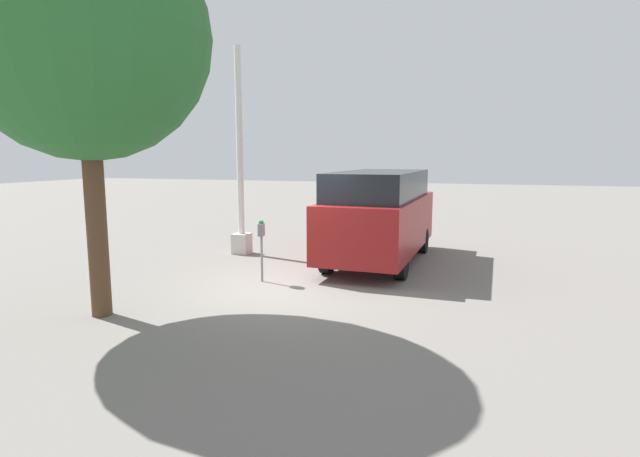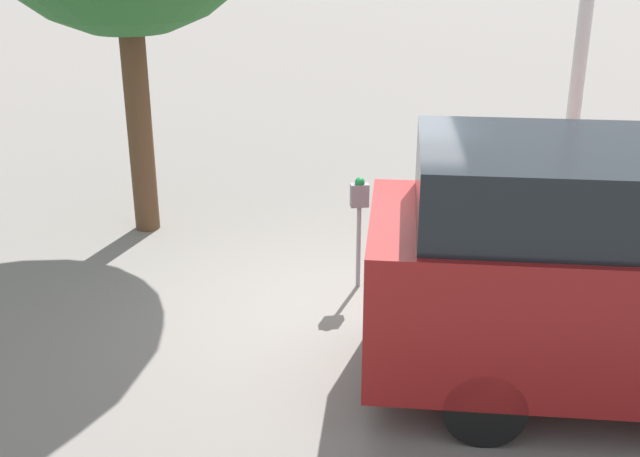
# 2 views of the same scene
# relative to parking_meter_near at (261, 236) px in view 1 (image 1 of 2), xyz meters

# --- Properties ---
(ground_plane) EXTENTS (80.00, 80.00, 0.00)m
(ground_plane) POSITION_rel_parking_meter_near_xyz_m (-0.32, -0.62, -0.97)
(ground_plane) COLOR slate
(parking_meter_near) EXTENTS (0.22, 0.15, 1.32)m
(parking_meter_near) POSITION_rel_parking_meter_near_xyz_m (0.00, 0.00, 0.00)
(parking_meter_near) COLOR gray
(parking_meter_near) RESTS_ON ground
(parking_meter_far) EXTENTS (0.22, 0.15, 1.43)m
(parking_meter_far) POSITION_rel_parking_meter_near_xyz_m (7.79, 0.04, 0.08)
(parking_meter_far) COLOR gray
(parking_meter_far) RESTS_ON ground
(lamp_post) EXTENTS (0.44, 0.44, 5.48)m
(lamp_post) POSITION_rel_parking_meter_near_xyz_m (2.65, 1.80, 0.90)
(lamp_post) COLOR beige
(lamp_post) RESTS_ON ground
(parked_van) EXTENTS (5.25, 2.10, 2.28)m
(parked_van) POSITION_rel_parking_meter_near_xyz_m (2.68, -2.00, 0.25)
(parked_van) COLOR maroon
(parked_van) RESTS_ON ground
(street_tree) EXTENTS (3.91, 3.91, 6.48)m
(street_tree) POSITION_rel_parking_meter_near_xyz_m (-2.90, 1.63, 3.53)
(street_tree) COLOR #513823
(street_tree) RESTS_ON ground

